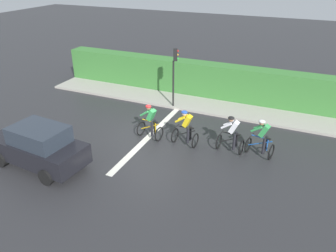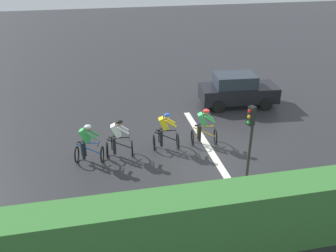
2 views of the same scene
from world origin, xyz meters
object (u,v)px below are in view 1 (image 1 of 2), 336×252
(car_black, at_px, (38,146))
(cyclist_fourth, at_px, (150,123))
(traffic_light_near_crossing, at_px, (175,69))
(cyclist_lead, at_px, (262,139))
(cyclist_mid, at_px, (186,129))
(cyclist_second, at_px, (232,135))

(car_black, bearing_deg, cyclist_fourth, 141.21)
(traffic_light_near_crossing, bearing_deg, cyclist_lead, 58.50)
(cyclist_mid, bearing_deg, cyclist_second, 96.73)
(car_black, bearing_deg, traffic_light_near_crossing, 160.43)
(cyclist_second, relative_size, car_black, 0.39)
(car_black, bearing_deg, cyclist_second, 121.30)
(car_black, bearing_deg, cyclist_lead, 118.20)
(cyclist_lead, relative_size, cyclist_second, 1.00)
(cyclist_mid, distance_m, car_black, 6.16)
(car_black, distance_m, traffic_light_near_crossing, 8.12)
(cyclist_lead, relative_size, cyclist_mid, 1.00)
(cyclist_lead, distance_m, car_black, 9.08)
(cyclist_mid, distance_m, traffic_light_near_crossing, 4.46)
(cyclist_mid, relative_size, cyclist_fourth, 1.00)
(traffic_light_near_crossing, bearing_deg, cyclist_second, 50.04)
(cyclist_lead, bearing_deg, car_black, -61.80)
(cyclist_lead, bearing_deg, cyclist_mid, -82.81)
(cyclist_second, xyz_separation_m, car_black, (4.12, -6.78, 0.08))
(cyclist_fourth, bearing_deg, car_black, -38.79)
(cyclist_mid, xyz_separation_m, traffic_light_near_crossing, (-3.66, -2.09, 1.43))
(cyclist_lead, relative_size, cyclist_fourth, 1.00)
(cyclist_mid, height_order, cyclist_fourth, same)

